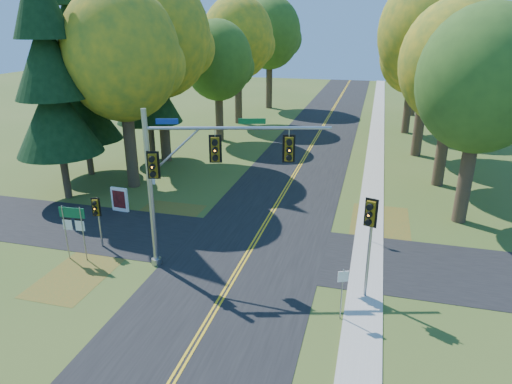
% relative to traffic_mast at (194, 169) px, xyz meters
% --- Properties ---
extents(ground, '(160.00, 160.00, 0.00)m').
position_rel_traffic_mast_xyz_m(ground, '(2.10, 0.52, -5.13)').
color(ground, '#39521D').
rests_on(ground, ground).
extents(road_main, '(8.00, 160.00, 0.02)m').
position_rel_traffic_mast_xyz_m(road_main, '(2.10, 0.52, -5.12)').
color(road_main, black).
rests_on(road_main, ground).
extents(road_cross, '(60.00, 6.00, 0.02)m').
position_rel_traffic_mast_xyz_m(road_cross, '(2.10, 2.52, -5.12)').
color(road_cross, black).
rests_on(road_cross, ground).
extents(centerline_left, '(0.10, 160.00, 0.01)m').
position_rel_traffic_mast_xyz_m(centerline_left, '(2.00, 0.52, -5.10)').
color(centerline_left, gold).
rests_on(centerline_left, road_main).
extents(centerline_right, '(0.10, 160.00, 0.01)m').
position_rel_traffic_mast_xyz_m(centerline_right, '(2.20, 0.52, -5.10)').
color(centerline_right, gold).
rests_on(centerline_right, road_main).
extents(sidewalk_east, '(1.60, 160.00, 0.06)m').
position_rel_traffic_mast_xyz_m(sidewalk_east, '(8.30, 0.52, -5.10)').
color(sidewalk_east, '#9E998E').
rests_on(sidewalk_east, ground).
extents(leaf_patch_w_near, '(4.00, 6.00, 0.00)m').
position_rel_traffic_mast_xyz_m(leaf_patch_w_near, '(-4.40, 4.52, -5.12)').
color(leaf_patch_w_near, brown).
rests_on(leaf_patch_w_near, ground).
extents(leaf_patch_e, '(3.50, 8.00, 0.00)m').
position_rel_traffic_mast_xyz_m(leaf_patch_e, '(8.90, 6.52, -5.12)').
color(leaf_patch_e, brown).
rests_on(leaf_patch_e, ground).
extents(leaf_patch_w_far, '(3.00, 5.00, 0.00)m').
position_rel_traffic_mast_xyz_m(leaf_patch_w_far, '(-5.40, -2.48, -5.12)').
color(leaf_patch_w_far, brown).
rests_on(leaf_patch_w_far, ground).
extents(tree_w_a, '(8.00, 8.00, 14.15)m').
position_rel_traffic_mast_xyz_m(tree_w_a, '(-9.03, 9.91, 4.36)').
color(tree_w_a, '#38281C').
rests_on(tree_w_a, ground).
extents(tree_e_a, '(7.20, 7.20, 12.73)m').
position_rel_traffic_mast_xyz_m(tree_e_a, '(13.67, 9.30, 3.40)').
color(tree_e_a, '#38281C').
rests_on(tree_e_a, ground).
extents(tree_w_b, '(8.60, 8.60, 15.38)m').
position_rel_traffic_mast_xyz_m(tree_w_b, '(-9.62, 16.81, 5.24)').
color(tree_w_b, '#38281C').
rests_on(tree_w_b, ground).
extents(tree_e_b, '(7.60, 7.60, 13.33)m').
position_rel_traffic_mast_xyz_m(tree_e_b, '(13.07, 16.10, 3.77)').
color(tree_e_b, '#38281C').
rests_on(tree_e_b, ground).
extents(tree_w_c, '(6.80, 6.80, 11.91)m').
position_rel_traffic_mast_xyz_m(tree_w_c, '(-7.44, 24.99, 2.82)').
color(tree_w_c, '#38281C').
rests_on(tree_w_c, ground).
extents(tree_e_c, '(8.80, 8.80, 15.79)m').
position_rel_traffic_mast_xyz_m(tree_e_c, '(11.98, 24.21, 5.53)').
color(tree_e_c, '#38281C').
rests_on(tree_e_c, ground).
extents(tree_w_d, '(8.20, 8.20, 14.56)m').
position_rel_traffic_mast_xyz_m(tree_w_d, '(-8.03, 33.71, 4.65)').
color(tree_w_d, '#38281C').
rests_on(tree_w_d, ground).
extents(tree_e_d, '(7.00, 7.00, 12.32)m').
position_rel_traffic_mast_xyz_m(tree_e_d, '(11.36, 33.40, 3.11)').
color(tree_e_d, '#38281C').
rests_on(tree_e_d, ground).
extents(tree_w_e, '(8.40, 8.40, 14.97)m').
position_rel_traffic_mast_xyz_m(tree_w_e, '(-6.82, 44.61, 4.95)').
color(tree_w_e, '#38281C').
rests_on(tree_w_e, ground).
extents(tree_e_e, '(7.80, 7.80, 13.74)m').
position_rel_traffic_mast_xyz_m(tree_e_e, '(12.57, 44.10, 4.06)').
color(tree_e_e, '#38281C').
rests_on(tree_e_e, ground).
extents(pine_a, '(5.60, 5.60, 19.48)m').
position_rel_traffic_mast_xyz_m(pine_a, '(-12.40, 6.52, 4.05)').
color(pine_a, '#38281C').
rests_on(pine_a, ground).
extents(pine_b, '(5.60, 5.60, 17.31)m').
position_rel_traffic_mast_xyz_m(pine_b, '(-13.90, 11.52, 3.03)').
color(pine_b, '#38281C').
rests_on(pine_b, ground).
extents(pine_c, '(5.60, 5.60, 20.56)m').
position_rel_traffic_mast_xyz_m(pine_c, '(-10.90, 16.52, 4.56)').
color(pine_c, '#38281C').
rests_on(pine_c, ground).
extents(traffic_mast, '(8.50, 2.83, 7.97)m').
position_rel_traffic_mast_xyz_m(traffic_mast, '(0.00, 0.00, 0.00)').
color(traffic_mast, '#969A9E').
rests_on(traffic_mast, ground).
extents(east_signal_pole, '(0.54, 0.65, 4.84)m').
position_rel_traffic_mast_xyz_m(east_signal_pole, '(8.24, -0.99, -1.46)').
color(east_signal_pole, '#94969C').
rests_on(east_signal_pole, ground).
extents(ped_signal_pole, '(0.46, 0.54, 2.95)m').
position_rel_traffic_mast_xyz_m(ped_signal_pole, '(-5.85, 0.35, -2.94)').
color(ped_signal_pole, gray).
rests_on(ped_signal_pole, ground).
extents(route_sign_cluster, '(1.39, 0.16, 2.98)m').
position_rel_traffic_mast_xyz_m(route_sign_cluster, '(-6.29, -1.09, -3.03)').
color(route_sign_cluster, gray).
rests_on(route_sign_cluster, ground).
extents(info_kiosk, '(1.18, 0.25, 1.62)m').
position_rel_traffic_mast_xyz_m(info_kiosk, '(-7.51, 5.21, -4.32)').
color(info_kiosk, white).
rests_on(info_kiosk, ground).
extents(reg_sign_e_north, '(0.40, 0.07, 2.08)m').
position_rel_traffic_mast_xyz_m(reg_sign_e_north, '(8.34, 4.83, -3.70)').
color(reg_sign_e_north, gray).
rests_on(reg_sign_e_north, ground).
extents(reg_sign_e_south, '(0.42, 0.21, 2.34)m').
position_rel_traffic_mast_xyz_m(reg_sign_e_south, '(7.37, -2.72, -3.52)').
color(reg_sign_e_south, gray).
rests_on(reg_sign_e_south, ground).
extents(reg_sign_w, '(0.46, 0.16, 2.45)m').
position_rel_traffic_mast_xyz_m(reg_sign_w, '(-5.43, 5.77, -3.45)').
color(reg_sign_w, gray).
rests_on(reg_sign_w, ground).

